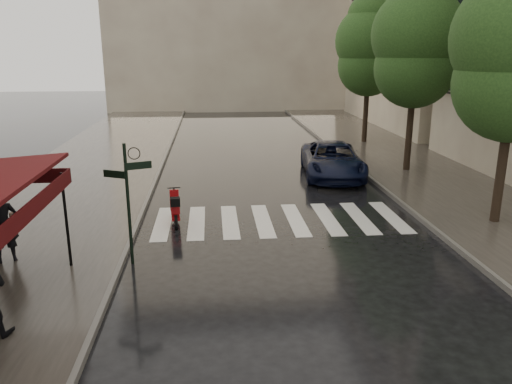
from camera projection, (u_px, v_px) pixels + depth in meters
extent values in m
plane|color=black|center=(172.00, 323.00, 9.94)|extent=(120.00, 120.00, 0.00)
cube|color=#38332D|center=(85.00, 177.00, 21.03)|extent=(6.00, 60.00, 0.12)
cube|color=#38332D|center=(422.00, 170.00, 22.31)|extent=(5.50, 60.00, 0.12)
cube|color=#595651|center=(158.00, 176.00, 21.29)|extent=(0.12, 60.00, 0.16)
cube|color=#595651|center=(361.00, 171.00, 22.06)|extent=(0.12, 60.00, 0.16)
cube|color=silver|center=(163.00, 223.00, 15.63)|extent=(0.50, 3.20, 0.01)
cube|color=silver|center=(197.00, 222.00, 15.72)|extent=(0.50, 3.20, 0.01)
cube|color=silver|center=(230.00, 221.00, 15.81)|extent=(0.50, 3.20, 0.01)
cube|color=silver|center=(263.00, 220.00, 15.90)|extent=(0.50, 3.20, 0.01)
cube|color=silver|center=(295.00, 219.00, 15.99)|extent=(0.50, 3.20, 0.01)
cube|color=silver|center=(327.00, 218.00, 16.08)|extent=(0.50, 3.20, 0.01)
cube|color=silver|center=(359.00, 217.00, 16.17)|extent=(0.50, 3.20, 0.01)
cube|color=silver|center=(391.00, 217.00, 16.26)|extent=(0.50, 3.20, 0.01)
cube|color=#4A0A0E|center=(16.00, 224.00, 8.60)|extent=(0.04, 7.00, 0.35)
cylinder|color=black|center=(66.00, 220.00, 12.00)|extent=(0.07, 0.07, 2.35)
cylinder|color=black|center=(128.00, 205.00, 12.29)|extent=(0.08, 0.08, 3.10)
cube|color=black|center=(138.00, 166.00, 12.04)|extent=(0.62, 0.26, 0.18)
cube|color=black|center=(114.00, 174.00, 12.05)|extent=(0.56, 0.29, 0.18)
cylinder|color=black|center=(503.00, 154.00, 14.94)|extent=(0.28, 0.28, 4.26)
cylinder|color=black|center=(410.00, 119.00, 21.61)|extent=(0.28, 0.28, 4.48)
sphere|color=#1A3513|center=(415.00, 68.00, 21.02)|extent=(3.40, 3.40, 3.40)
sphere|color=#1A3513|center=(418.00, 34.00, 20.65)|extent=(3.80, 3.80, 3.80)
sphere|color=#1A3513|center=(420.00, 1.00, 20.29)|extent=(2.60, 2.60, 2.60)
cylinder|color=black|center=(366.00, 104.00, 28.35)|extent=(0.28, 0.28, 4.37)
sphere|color=#1A3513|center=(368.00, 66.00, 27.77)|extent=(3.40, 3.40, 3.40)
sphere|color=#1A3513|center=(370.00, 41.00, 27.41)|extent=(3.80, 3.80, 3.80)
sphere|color=#1A3513|center=(371.00, 17.00, 27.07)|extent=(2.60, 2.60, 2.60)
imported|color=black|center=(3.00, 226.00, 12.33)|extent=(0.81, 0.71, 1.86)
cube|color=#472513|center=(14.00, 221.00, 12.44)|extent=(0.29, 0.38, 0.40)
cylinder|color=black|center=(176.00, 222.00, 15.11)|extent=(0.13, 0.44, 0.43)
cylinder|color=black|center=(175.00, 211.00, 16.16)|extent=(0.13, 0.44, 0.43)
cube|color=maroon|center=(175.00, 214.00, 15.64)|extent=(0.37, 1.18, 0.09)
cube|color=maroon|center=(175.00, 208.00, 15.35)|extent=(0.32, 0.52, 0.25)
cube|color=maroon|center=(174.00, 200.00, 15.92)|extent=(0.30, 0.14, 0.67)
cylinder|color=black|center=(174.00, 188.00, 15.91)|extent=(0.41, 0.07, 0.03)
cube|color=black|center=(175.00, 202.00, 14.96)|extent=(0.31, 0.30, 0.25)
imported|color=black|center=(332.00, 160.00, 21.33)|extent=(2.92, 5.40, 1.44)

